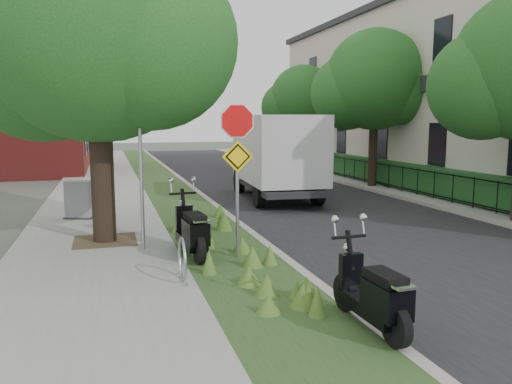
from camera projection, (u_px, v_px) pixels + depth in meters
ground at (313, 265)px, 10.03m from camera, size 120.00×120.00×0.00m
sidewalk_near at (99, 198)px, 18.31m from camera, size 3.50×60.00×0.12m
verge at (174, 195)px, 19.08m from camera, size 2.00×60.00×0.12m
kerb_near at (200, 194)px, 19.37m from camera, size 0.20×60.00×0.13m
road at (284, 192)px, 20.36m from camera, size 7.00×60.00×0.01m
kerb_far at (361, 187)px, 21.34m from camera, size 0.20×60.00×0.13m
footpath_far at (396, 186)px, 21.83m from camera, size 3.20×60.00×0.12m
street_tree_main at (92, 32)px, 10.91m from camera, size 6.21×5.54×7.66m
bare_post at (141, 157)px, 10.53m from camera, size 0.08×0.08×4.00m
bike_hoop at (182, 259)px, 8.62m from camera, size 0.06×0.78×0.77m
sign_assembly at (237, 149)px, 9.86m from camera, size 0.94×0.08×3.22m
fence_far at (376, 173)px, 21.46m from camera, size 0.04×24.00×1.00m
hedge_far at (391, 172)px, 21.66m from camera, size 1.00×24.00×1.10m
terrace_houses at (465, 92)px, 22.18m from camera, size 7.40×26.40×8.20m
far_tree_b at (373, 85)px, 20.91m from camera, size 4.83×4.31×6.56m
far_tree_c at (302, 102)px, 28.55m from camera, size 4.37×3.89×5.93m
scooter_near at (193, 236)px, 10.05m from camera, size 0.50×1.97×0.94m
scooter_far at (377, 302)px, 6.46m from camera, size 0.40×1.82×0.86m
box_truck at (277, 153)px, 18.14m from camera, size 2.67×5.93×2.61m
utility_cabinet at (80, 200)px, 14.21m from camera, size 0.94×0.79×1.07m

